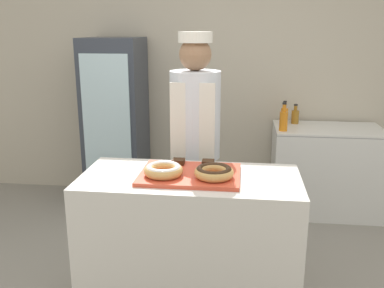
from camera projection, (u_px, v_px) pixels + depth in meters
name	position (u px, v px, depth m)	size (l,w,h in m)	color
wall_back	(215.00, 74.00, 4.58)	(8.00, 0.06, 2.70)	#BCB29E
display_counter	(190.00, 245.00, 2.77)	(1.36, 0.64, 0.94)	beige
serving_tray	(190.00, 174.00, 2.64)	(0.61, 0.46, 0.02)	#D84C33
donut_light_glaze	(163.00, 170.00, 2.58)	(0.24, 0.24, 0.07)	tan
donut_chocolate_glaze	(214.00, 172.00, 2.54)	(0.24, 0.24, 0.07)	tan
brownie_back_left	(178.00, 162.00, 2.80)	(0.08, 0.08, 0.03)	#382111
brownie_back_right	(208.00, 163.00, 2.78)	(0.08, 0.08, 0.03)	#382111
baker_person	(195.00, 146.00, 3.26)	(0.38, 0.38, 1.80)	#4C4C51
beverage_fridge	(116.00, 123.00, 4.45)	(0.57, 0.61, 1.74)	#333842
chest_freezer	(325.00, 170.00, 4.32)	(1.05, 0.63, 0.88)	silver
bottle_amber	(295.00, 116.00, 4.38)	(0.08, 0.08, 0.20)	#99661E
bottle_orange	(284.00, 120.00, 4.06)	(0.08, 0.08, 0.27)	orange
bottle_orange_b	(284.00, 115.00, 4.35)	(0.07, 0.07, 0.24)	orange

